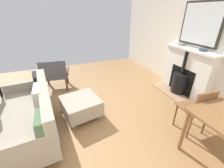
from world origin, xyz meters
name	(u,v)px	position (x,y,z in m)	size (l,w,h in m)	color
ground_plane	(86,107)	(0.00, 0.00, 0.00)	(5.17, 5.71, 0.01)	olive
wall_left	(191,34)	(-2.59, 0.00, 1.38)	(0.12, 5.71, 2.75)	silver
fireplace	(184,74)	(-2.39, 0.26, 0.49)	(0.57, 1.34, 1.11)	#9E7A5B
mirror_over_mantel	(201,24)	(-2.50, 0.26, 1.61)	(0.04, 0.94, 0.87)	#2D2823
mantel_bowl_near	(181,44)	(-2.41, -0.06, 1.14)	(0.14, 0.14, 0.05)	#9E9384
mantel_bowl_far	(202,50)	(-2.41, 0.52, 1.14)	(0.13, 0.13, 0.05)	#334C56
sofa	(31,114)	(0.95, 0.35, 0.34)	(0.96, 1.84, 0.79)	#B2B2B7
ottoman	(81,105)	(0.13, 0.25, 0.23)	(0.77, 0.78, 0.37)	#B2B2B7
armchair_accent	(55,73)	(0.51, -1.03, 0.47)	(0.75, 0.67, 0.84)	#4C3321
dining_chair_near_fireplace	(198,108)	(-1.51, 1.38, 0.50)	(0.42, 0.42, 0.83)	brown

